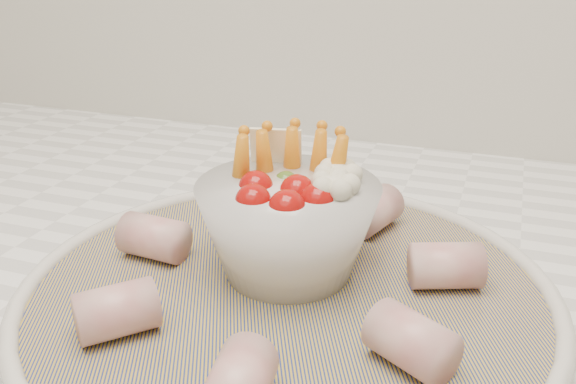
% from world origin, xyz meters
% --- Properties ---
extents(serving_platter, '(0.49, 0.49, 0.02)m').
position_xyz_m(serving_platter, '(0.13, 1.37, 0.93)').
color(serving_platter, navy).
rests_on(serving_platter, kitchen_counter).
extents(veggie_bowl, '(0.13, 0.13, 0.10)m').
position_xyz_m(veggie_bowl, '(0.12, 1.40, 0.97)').
color(veggie_bowl, silver).
rests_on(veggie_bowl, serving_platter).
extents(cured_meat_rolls, '(0.26, 0.29, 0.03)m').
position_xyz_m(cured_meat_rolls, '(0.13, 1.37, 0.95)').
color(cured_meat_rolls, '#B95456').
rests_on(cured_meat_rolls, serving_platter).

